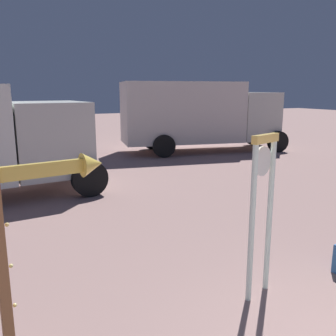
{
  "coord_description": "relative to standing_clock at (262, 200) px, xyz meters",
  "views": [
    {
      "loc": [
        -2.91,
        -0.96,
        2.59
      ],
      "look_at": [
        0.02,
        4.84,
        1.2
      ],
      "focal_mm": 38.85,
      "sensor_mm": 36.0,
      "label": 1
    }
  ],
  "objects": [
    {
      "name": "standing_clock",
      "position": [
        0.0,
        0.0,
        0.0
      ],
      "size": [
        0.49,
        0.22,
        2.08
      ],
      "color": "white",
      "rests_on": "ground_plane"
    },
    {
      "name": "arrow_sign",
      "position": [
        -2.56,
        0.27,
        0.17
      ],
      "size": [
        1.12,
        0.31,
        2.09
      ],
      "color": "#9C683F",
      "rests_on": "ground_plane"
    },
    {
      "name": "box_truck_far",
      "position": [
        5.24,
        10.08,
        0.35
      ],
      "size": [
        7.22,
        3.65,
        2.94
      ],
      "color": "beige",
      "rests_on": "ground_plane"
    }
  ]
}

